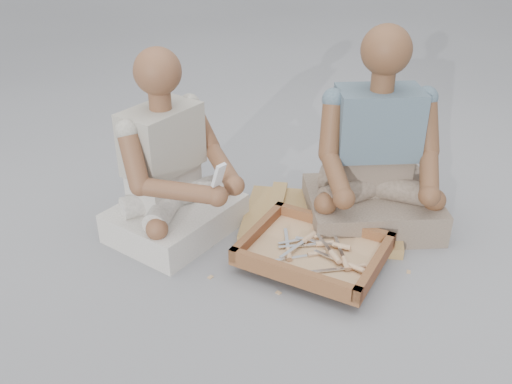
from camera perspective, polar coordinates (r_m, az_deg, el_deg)
The scene contains 24 objects.
ground at distance 2.18m, azimuth 0.22°, elevation -8.97°, with size 60.00×60.00×0.00m, color gray.
carved_panel at distance 2.53m, azimuth 6.59°, elevation -2.74°, with size 0.68×0.45×0.05m, color brown.
tool_tray at distance 2.24m, azimuth 5.80°, elevation -5.88°, with size 0.53×0.42×0.07m.
chisel_0 at distance 2.26m, azimuth 8.00°, elevation -5.28°, with size 0.22×0.05×0.02m.
chisel_1 at distance 2.18m, azimuth 8.82°, elevation -6.74°, with size 0.14×0.19×0.02m.
chisel_2 at distance 2.31m, azimuth 6.06°, elevation -4.44°, with size 0.16×0.17×0.02m.
chisel_3 at distance 2.27m, azimuth 5.04°, elevation -4.74°, with size 0.06×0.22×0.02m.
chisel_4 at distance 2.20m, azimuth 7.67°, elevation -6.13°, with size 0.18×0.16×0.02m.
chisel_5 at distance 2.15m, azimuth 9.39°, elevation -7.48°, with size 0.18×0.15×0.02m.
chisel_6 at distance 2.27m, azimuth 6.35°, elevation -5.18°, with size 0.19×0.15×0.02m.
chisel_7 at distance 2.21m, azimuth 3.26°, elevation -5.95°, with size 0.13×0.20×0.02m.
chisel_8 at distance 2.21m, azimuth 5.52°, elevation -6.28°, with size 0.17×0.17×0.02m.
chisel_9 at distance 2.15m, azimuth 9.55°, elevation -7.32°, with size 0.22×0.05×0.02m.
wood_chip_0 at distance 2.24m, azimuth 3.22°, elevation -7.79°, with size 0.02×0.01×0.00m, color tan.
wood_chip_1 at distance 2.51m, azimuth 15.04°, elevation -4.44°, with size 0.02×0.01×0.00m, color tan.
wood_chip_2 at distance 2.31m, azimuth 15.02°, elevation -7.72°, with size 0.02×0.01×0.00m, color tan.
wood_chip_3 at distance 2.49m, azimuth 1.86°, elevation -3.66°, with size 0.02×0.01×0.00m, color tan.
wood_chip_4 at distance 2.56m, azimuth 9.23°, elevation -2.98°, with size 0.02×0.01×0.00m, color tan.
wood_chip_5 at distance 2.62m, azimuth 1.33°, elevation -1.84°, with size 0.02×0.01×0.00m, color tan.
wood_chip_6 at distance 2.13m, azimuth 2.26°, elevation -10.04°, with size 0.02×0.01×0.00m, color tan.
wood_chip_7 at distance 2.21m, azimuth -4.58°, elevation -8.48°, with size 0.02×0.01×0.00m, color tan.
craftsman at distance 2.37m, azimuth -8.42°, elevation 1.67°, with size 0.56×0.55×0.79m.
companion at distance 2.46m, azimuth 11.86°, elevation 2.83°, with size 0.70×0.67×0.86m.
mobile_phone at distance 2.10m, azimuth -3.74°, elevation 1.71°, with size 0.06×0.05×0.10m.
Camera 1 is at (0.83, -1.51, 1.34)m, focal length 40.00 mm.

